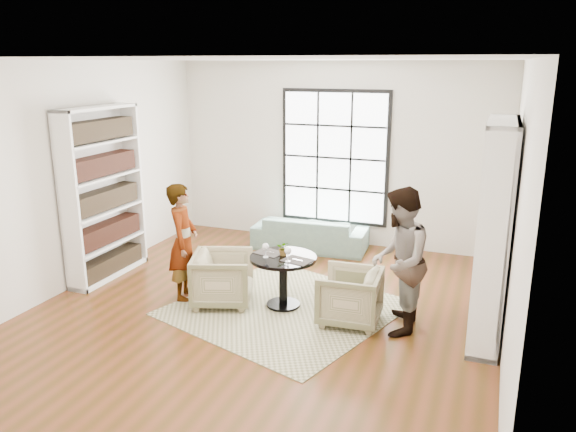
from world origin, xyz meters
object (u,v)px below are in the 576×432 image
at_px(sofa, 310,233).
at_px(wine_glass_right, 288,251).
at_px(wine_glass_left, 266,247).
at_px(person_left, 183,242).
at_px(pedestal_table, 283,270).
at_px(armchair_left, 223,278).
at_px(person_right, 399,261).
at_px(armchair_right, 350,297).
at_px(flower_centerpiece, 284,248).

relative_size(sofa, wine_glass_right, 9.72).
bearing_deg(wine_glass_left, person_left, -175.92).
distance_m(pedestal_table, wine_glass_left, 0.38).
bearing_deg(armchair_left, sofa, -27.22).
bearing_deg(person_right, person_left, -93.11).
bearing_deg(armchair_left, pedestal_table, -95.73).
bearing_deg(wine_glass_right, person_right, 0.98).
bearing_deg(pedestal_table, person_right, -5.44).
xyz_separation_m(armchair_right, wine_glass_left, (-1.08, 0.03, 0.47)).
height_order(sofa, armchair_right, armchair_right).
bearing_deg(flower_centerpiece, person_left, -170.07).
bearing_deg(armchair_left, wine_glass_right, -107.90).
bearing_deg(person_left, person_right, -106.74).
height_order(person_right, wine_glass_left, person_right).
xyz_separation_m(wine_glass_left, wine_glass_right, (0.31, -0.06, 0.01)).
bearing_deg(pedestal_table, armchair_left, -166.34).
height_order(armchair_left, wine_glass_right, wine_glass_right).
bearing_deg(armchair_right, person_right, 86.62).
distance_m(sofa, wine_glass_right, 2.54).
bearing_deg(sofa, person_left, 66.56).
bearing_deg(pedestal_table, wine_glass_left, -151.56).
height_order(pedestal_table, person_right, person_right).
xyz_separation_m(sofa, wine_glass_left, (0.22, -2.37, 0.52)).
bearing_deg(wine_glass_right, flower_centerpiece, 122.89).
bearing_deg(armchair_left, armchair_right, -107.81).
distance_m(armchair_left, person_left, 0.69).
xyz_separation_m(person_right, wine_glass_right, (-1.31, -0.02, -0.03)).
relative_size(pedestal_table, flower_centerpiece, 4.46).
height_order(sofa, wine_glass_left, wine_glass_left).
bearing_deg(flower_centerpiece, wine_glass_left, -141.04).
height_order(armchair_right, person_right, person_right).
height_order(sofa, armchair_left, armchair_left).
relative_size(pedestal_table, person_left, 0.55).
xyz_separation_m(wine_glass_left, flower_centerpiece, (0.18, 0.15, -0.04)).
bearing_deg(person_right, wine_glass_left, -95.25).
bearing_deg(wine_glass_left, wine_glass_right, -10.21).
relative_size(pedestal_table, armchair_left, 1.12).
height_order(pedestal_table, wine_glass_left, wine_glass_left).
relative_size(armchair_left, wine_glass_right, 3.89).
bearing_deg(pedestal_table, wine_glass_right, -52.31).
relative_size(sofa, flower_centerpiece, 9.94).
xyz_separation_m(sofa, person_left, (-0.89, -2.45, 0.49)).
bearing_deg(sofa, armchair_left, 78.62).
xyz_separation_m(pedestal_table, wine_glass_left, (-0.19, -0.10, 0.31)).
bearing_deg(person_left, wine_glass_right, -106.77).
relative_size(armchair_right, flower_centerpiece, 3.83).
xyz_separation_m(person_left, wine_glass_left, (1.11, 0.08, 0.04)).
xyz_separation_m(pedestal_table, armchair_right, (0.89, -0.14, -0.16)).
bearing_deg(armchair_right, person_left, -92.20).
relative_size(pedestal_table, armchair_right, 1.17).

